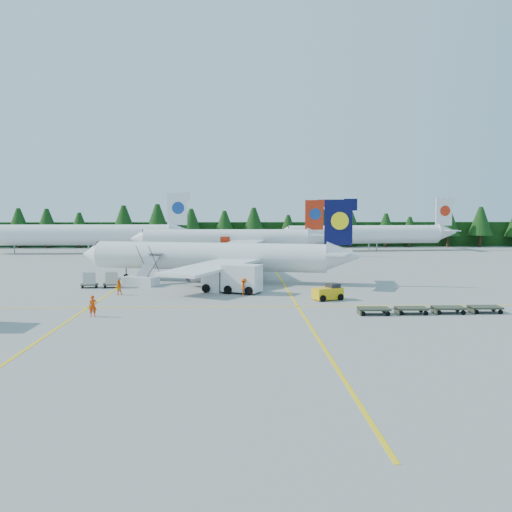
{
  "coord_description": "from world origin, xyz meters",
  "views": [
    {
      "loc": [
        0.09,
        -60.03,
        9.4
      ],
      "look_at": [
        2.55,
        10.52,
        3.5
      ],
      "focal_mm": 40.0,
      "sensor_mm": 36.0,
      "label": 1
    }
  ],
  "objects_px": {
    "airliner_navy": "(204,257)",
    "airliner_red": "(222,239)",
    "service_truck": "(232,279)",
    "baggage_tug": "(328,292)",
    "airstairs": "(142,279)"
  },
  "relations": [
    {
      "from": "airstairs",
      "to": "service_truck",
      "type": "relative_size",
      "value": 0.91
    },
    {
      "from": "airstairs",
      "to": "airliner_red",
      "type": "bearing_deg",
      "value": 100.46
    },
    {
      "from": "airliner_red",
      "to": "service_truck",
      "type": "height_order",
      "value": "airliner_red"
    },
    {
      "from": "service_truck",
      "to": "airliner_navy",
      "type": "bearing_deg",
      "value": 133.59
    },
    {
      "from": "airliner_navy",
      "to": "service_truck",
      "type": "bearing_deg",
      "value": -55.47
    },
    {
      "from": "airliner_navy",
      "to": "airliner_red",
      "type": "height_order",
      "value": "airliner_red"
    },
    {
      "from": "airstairs",
      "to": "baggage_tug",
      "type": "distance_m",
      "value": 24.24
    },
    {
      "from": "airstairs",
      "to": "service_truck",
      "type": "height_order",
      "value": "airstairs"
    },
    {
      "from": "service_truck",
      "to": "baggage_tug",
      "type": "bearing_deg",
      "value": -5.21
    },
    {
      "from": "baggage_tug",
      "to": "airstairs",
      "type": "bearing_deg",
      "value": 127.94
    },
    {
      "from": "airliner_navy",
      "to": "airstairs",
      "type": "bearing_deg",
      "value": -138.73
    },
    {
      "from": "airliner_red",
      "to": "service_truck",
      "type": "bearing_deg",
      "value": -85.51
    },
    {
      "from": "airliner_navy",
      "to": "service_truck",
      "type": "xyz_separation_m",
      "value": [
        3.64,
        -10.16,
        -1.58
      ]
    },
    {
      "from": "airliner_red",
      "to": "airstairs",
      "type": "distance_m",
      "value": 43.72
    },
    {
      "from": "baggage_tug",
      "to": "airliner_red",
      "type": "bearing_deg",
      "value": 80.12
    }
  ]
}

